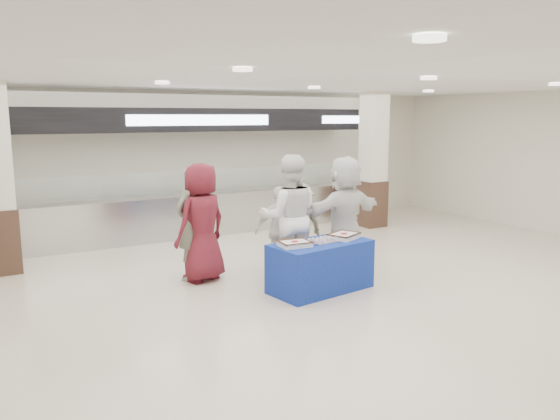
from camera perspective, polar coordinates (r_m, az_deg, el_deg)
ground at (r=7.86m, az=6.36°, el=-9.83°), size 14.00×14.00×0.00m
serving_line at (r=12.26m, az=-8.64°, el=2.76°), size 8.70×0.85×2.80m
column_right at (r=13.23m, az=9.70°, el=4.86°), size 0.55×0.55×3.20m
display_table at (r=8.36m, az=4.25°, el=-5.89°), size 1.64×0.99×0.75m
sheet_cake_left at (r=7.98m, az=1.55°, el=-3.49°), size 0.47×0.38×0.09m
sheet_cake_right at (r=8.55m, az=6.70°, el=-2.65°), size 0.57×0.52×0.10m
cupcake_tray at (r=8.28m, az=4.51°, el=-3.13°), size 0.45×0.36×0.07m
civilian_maroon at (r=8.80m, az=-8.17°, el=-1.30°), size 1.08×0.88×1.91m
soldier_a at (r=8.90m, az=-9.09°, el=-1.37°), size 0.80×0.68×1.86m
chef_tall at (r=8.82m, az=1.01°, el=-0.78°), size 1.22×1.11×2.03m
chef_short at (r=9.20m, az=0.06°, el=-2.08°), size 0.94×0.63×1.48m
soldier_b at (r=9.60m, az=2.03°, el=-1.57°), size 1.01×0.65×1.48m
civilian_white at (r=9.36m, az=6.74°, el=-0.39°), size 1.89×0.78×1.98m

